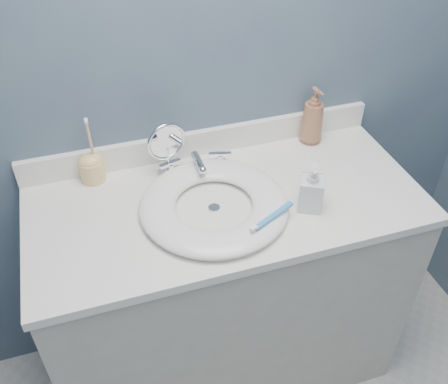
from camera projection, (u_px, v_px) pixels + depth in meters
name	position (u px, v px, depth m)	size (l,w,h in m)	color
back_wall	(199.00, 66.00, 1.54)	(2.20, 0.02, 2.40)	#47516B
vanity_cabinet	(226.00, 293.00, 1.83)	(1.20, 0.55, 0.85)	beige
countertop	(227.00, 203.00, 1.55)	(1.22, 0.57, 0.03)	white
backsplash	(203.00, 142.00, 1.70)	(1.22, 0.02, 0.09)	white
basin	(214.00, 205.00, 1.49)	(0.45, 0.45, 0.04)	white
drain	(214.00, 208.00, 1.50)	(0.04, 0.04, 0.01)	silver
faucet	(197.00, 165.00, 1.63)	(0.25, 0.13, 0.07)	silver
makeup_mirror	(167.00, 148.00, 1.57)	(0.13, 0.07, 0.19)	silver
soap_bottle_amber	(313.00, 116.00, 1.72)	(0.08, 0.08, 0.21)	#966044
soap_bottle_clear	(312.00, 187.00, 1.47)	(0.07, 0.07, 0.16)	silver
toothbrush_holder	(92.00, 167.00, 1.58)	(0.08, 0.08, 0.23)	#FBC87D
toothbrush_lying	(272.00, 217.00, 1.42)	(0.16, 0.09, 0.02)	#3C8CD6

